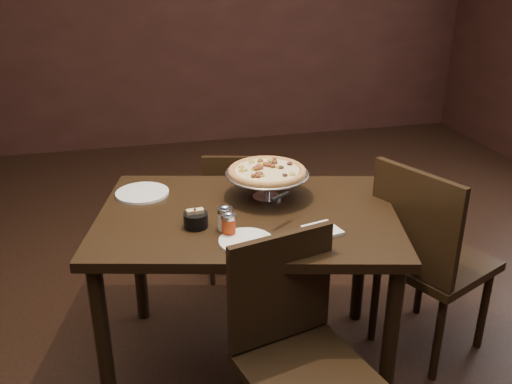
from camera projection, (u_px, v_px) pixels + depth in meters
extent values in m
cube|color=black|center=(258.00, 376.00, 2.69)|extent=(6.00, 7.00, 0.02)
cube|color=black|center=(248.00, 217.00, 2.46)|extent=(1.45, 1.14, 0.04)
cylinder|color=black|center=(104.00, 346.00, 2.29)|extent=(0.06, 0.06, 0.76)
cylinder|color=black|center=(390.00, 347.00, 2.29)|extent=(0.06, 0.06, 0.76)
cylinder|color=black|center=(139.00, 255.00, 2.96)|extent=(0.06, 0.06, 0.76)
cylinder|color=black|center=(360.00, 256.00, 2.95)|extent=(0.06, 0.06, 0.76)
cylinder|color=silver|center=(267.00, 197.00, 2.60)|extent=(0.13, 0.13, 0.01)
cylinder|color=silver|center=(267.00, 186.00, 2.58)|extent=(0.03, 0.03, 0.10)
cylinder|color=silver|center=(267.00, 175.00, 2.56)|extent=(0.09, 0.09, 0.01)
cylinder|color=#A6A6AB|center=(267.00, 174.00, 2.56)|extent=(0.37, 0.37, 0.01)
torus|color=#A6A6AB|center=(267.00, 173.00, 2.56)|extent=(0.38, 0.38, 0.01)
cylinder|color=#9E642F|center=(267.00, 172.00, 2.55)|extent=(0.34, 0.34, 0.01)
torus|color=#9E642F|center=(267.00, 171.00, 2.55)|extent=(0.35, 0.35, 0.03)
cylinder|color=tan|center=(267.00, 170.00, 2.55)|extent=(0.29, 0.29, 0.01)
cylinder|color=beige|center=(225.00, 221.00, 2.30)|extent=(0.06, 0.06, 0.08)
cylinder|color=silver|center=(225.00, 210.00, 2.28)|extent=(0.06, 0.06, 0.02)
ellipsoid|color=silver|center=(225.00, 206.00, 2.27)|extent=(0.03, 0.03, 0.01)
cylinder|color=#9C250E|center=(229.00, 227.00, 2.26)|extent=(0.05, 0.05, 0.07)
cylinder|color=silver|center=(228.00, 217.00, 2.24)|extent=(0.06, 0.06, 0.02)
ellipsoid|color=silver|center=(228.00, 213.00, 2.23)|extent=(0.03, 0.03, 0.01)
cylinder|color=black|center=(196.00, 220.00, 2.33)|extent=(0.10, 0.10, 0.06)
cube|color=tan|center=(192.00, 217.00, 2.32)|extent=(0.04, 0.03, 0.07)
cube|color=tan|center=(199.00, 217.00, 2.32)|extent=(0.04, 0.03, 0.07)
cube|color=silver|center=(322.00, 230.00, 2.29)|extent=(0.16, 0.16, 0.01)
cylinder|color=white|center=(142.00, 193.00, 2.64)|extent=(0.24, 0.24, 0.01)
cylinder|color=white|center=(246.00, 241.00, 2.21)|extent=(0.21, 0.21, 0.01)
cone|color=silver|center=(280.00, 197.00, 2.31)|extent=(0.14, 0.14, 0.00)
cylinder|color=black|center=(280.00, 197.00, 2.31)|extent=(0.10, 0.08, 0.02)
cube|color=black|center=(239.00, 214.00, 3.39)|extent=(0.46, 0.46, 0.04)
cube|color=black|center=(237.00, 191.00, 3.14)|extent=(0.38, 0.12, 0.40)
cylinder|color=black|center=(265.00, 232.00, 3.61)|extent=(0.03, 0.03, 0.37)
cylinder|color=black|center=(216.00, 232.00, 3.61)|extent=(0.03, 0.03, 0.37)
cylinder|color=black|center=(265.00, 257.00, 3.33)|extent=(0.03, 0.03, 0.37)
cylinder|color=black|center=(212.00, 257.00, 3.33)|extent=(0.03, 0.03, 0.37)
cube|color=black|center=(306.00, 373.00, 2.06)|extent=(0.52, 0.52, 0.04)
cube|color=black|center=(281.00, 288.00, 2.12)|extent=(0.42, 0.14, 0.45)
cylinder|color=black|center=(317.00, 378.00, 2.37)|extent=(0.04, 0.04, 0.42)
cube|color=black|center=(435.00, 262.00, 2.72)|extent=(0.61, 0.61, 0.04)
cube|color=black|center=(414.00, 223.00, 2.49)|extent=(0.22, 0.43, 0.48)
cylinder|color=black|center=(484.00, 309.00, 2.79)|extent=(0.04, 0.04, 0.45)
cylinder|color=black|center=(421.00, 277.00, 3.06)|extent=(0.04, 0.04, 0.45)
cylinder|color=black|center=(438.00, 339.00, 2.58)|extent=(0.04, 0.04, 0.45)
cylinder|color=black|center=(375.00, 302.00, 2.85)|extent=(0.04, 0.04, 0.45)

